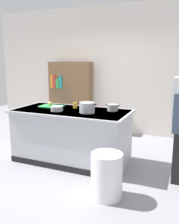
# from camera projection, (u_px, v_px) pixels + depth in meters

# --- Properties ---
(ground_plane) EXTENTS (10.00, 10.00, 0.00)m
(ground_plane) POSITION_uv_depth(u_px,v_px,m) (72.00, 160.00, 4.30)
(ground_plane) COLOR gray
(back_wall) EXTENTS (6.40, 0.12, 3.00)m
(back_wall) POSITION_uv_depth(u_px,v_px,m) (111.00, 70.00, 5.89)
(back_wall) COLOR silver
(back_wall) RESTS_ON ground_plane
(counter_island) EXTENTS (1.98, 0.98, 0.90)m
(counter_island) POSITION_uv_depth(u_px,v_px,m) (72.00, 135.00, 4.21)
(counter_island) COLOR #B7BABF
(counter_island) RESTS_ON ground_plane
(cutting_board) EXTENTS (0.40, 0.28, 0.02)m
(cutting_board) POSITION_uv_depth(u_px,v_px,m) (51.00, 106.00, 4.42)
(cutting_board) COLOR green
(cutting_board) RESTS_ON counter_island
(onion) EXTENTS (0.08, 0.08, 0.08)m
(onion) POSITION_uv_depth(u_px,v_px,m) (50.00, 104.00, 4.42)
(onion) COLOR tan
(onion) RESTS_ON cutting_board
(stock_pot) EXTENTS (0.31, 0.25, 0.17)m
(stock_pot) POSITION_uv_depth(u_px,v_px,m) (87.00, 108.00, 3.90)
(stock_pot) COLOR #B7BABF
(stock_pot) RESTS_ON counter_island
(sauce_pan) EXTENTS (0.25, 0.18, 0.11)m
(sauce_pan) POSITION_uv_depth(u_px,v_px,m) (113.00, 108.00, 4.05)
(sauce_pan) COLOR #99999E
(sauce_pan) RESTS_ON counter_island
(mixing_bowl) EXTENTS (0.20, 0.20, 0.08)m
(mixing_bowl) POSITION_uv_depth(u_px,v_px,m) (57.00, 109.00, 4.05)
(mixing_bowl) COLOR #B7BABF
(mixing_bowl) RESTS_ON counter_island
(juice_cup) EXTENTS (0.07, 0.07, 0.10)m
(juice_cup) POSITION_uv_depth(u_px,v_px,m) (75.00, 105.00, 4.28)
(juice_cup) COLOR yellow
(juice_cup) RESTS_ON counter_island
(trash_bin) EXTENTS (0.40, 0.40, 0.59)m
(trash_bin) POSITION_uv_depth(u_px,v_px,m) (107.00, 175.00, 3.08)
(trash_bin) COLOR white
(trash_bin) RESTS_ON ground_plane
(bookshelf) EXTENTS (1.10, 0.31, 1.70)m
(bookshelf) POSITION_uv_depth(u_px,v_px,m) (71.00, 96.00, 6.12)
(bookshelf) COLOR brown
(bookshelf) RESTS_ON ground_plane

